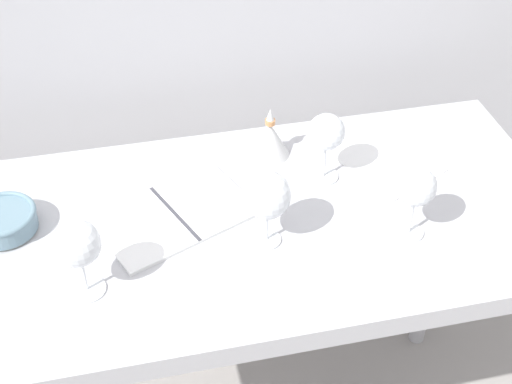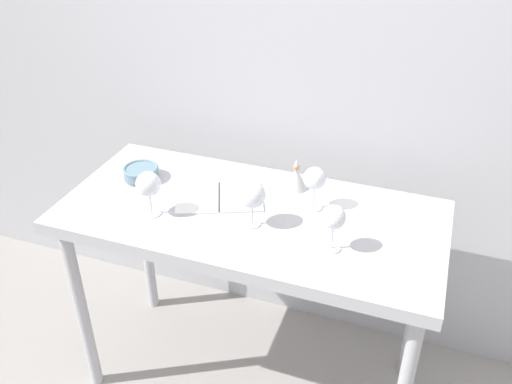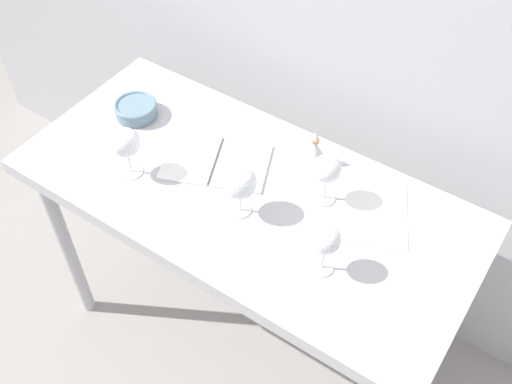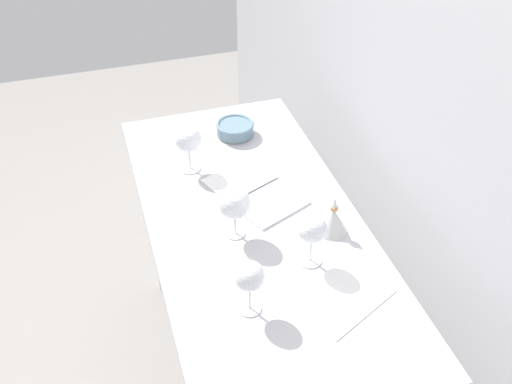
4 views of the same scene
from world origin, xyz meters
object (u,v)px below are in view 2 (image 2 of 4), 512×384
(tasting_sheet_upper, at_px, (356,210))
(open_notebook, at_px, (219,198))
(wine_glass_near_left, at_px, (148,185))
(wine_glass_near_center, at_px, (252,196))
(tasting_bowl, at_px, (141,172))
(decanter_funnel, at_px, (296,178))
(wine_glass_near_right, at_px, (334,219))
(wine_glass_far_right, at_px, (315,180))

(tasting_sheet_upper, bearing_deg, open_notebook, 165.21)
(wine_glass_near_left, distance_m, tasting_sheet_upper, 0.75)
(wine_glass_near_center, relative_size, open_notebook, 0.45)
(tasting_bowl, xyz_separation_m, decanter_funnel, (0.60, 0.14, 0.02))
(tasting_bowl, relative_size, decanter_funnel, 1.10)
(decanter_funnel, bearing_deg, open_notebook, -145.56)
(wine_glass_near_right, relative_size, wine_glass_near_center, 0.98)
(wine_glass_far_right, relative_size, wine_glass_near_right, 1.00)
(wine_glass_near_left, bearing_deg, open_notebook, 42.41)
(wine_glass_far_right, xyz_separation_m, tasting_sheet_upper, (0.15, 0.03, -0.12))
(tasting_sheet_upper, bearing_deg, wine_glass_near_left, 175.77)
(open_notebook, bearing_deg, wine_glass_near_right, -41.55)
(open_notebook, xyz_separation_m, tasting_sheet_upper, (0.50, 0.09, -0.00))
(wine_glass_near_center, distance_m, tasting_sheet_upper, 0.41)
(wine_glass_far_right, bearing_deg, wine_glass_near_left, -156.48)
(open_notebook, distance_m, tasting_bowl, 0.35)
(open_notebook, bearing_deg, wine_glass_near_left, -160.50)
(wine_glass_near_center, relative_size, tasting_bowl, 1.20)
(wine_glass_near_center, height_order, decanter_funnel, wine_glass_near_center)
(wine_glass_near_center, bearing_deg, wine_glass_near_right, -8.22)
(wine_glass_near_center, xyz_separation_m, tasting_sheet_upper, (0.33, 0.21, -0.12))
(wine_glass_near_left, bearing_deg, decanter_funnel, 38.12)
(tasting_sheet_upper, bearing_deg, decanter_funnel, 137.76)
(wine_glass_far_right, bearing_deg, decanter_funnel, 131.87)
(wine_glass_near_right, bearing_deg, decanter_funnel, 123.60)
(open_notebook, height_order, decanter_funnel, decanter_funnel)
(tasting_bowl, distance_m, decanter_funnel, 0.62)
(wine_glass_near_right, relative_size, open_notebook, 0.44)
(decanter_funnel, bearing_deg, tasting_sheet_upper, -16.78)
(wine_glass_near_center, xyz_separation_m, tasting_bowl, (-0.53, 0.15, -0.09))
(tasting_bowl, bearing_deg, tasting_sheet_upper, 4.20)
(wine_glass_near_left, height_order, tasting_sheet_upper, wine_glass_near_left)
(wine_glass_near_right, xyz_separation_m, wine_glass_near_center, (-0.29, 0.04, -0.00))
(wine_glass_far_right, relative_size, wine_glass_near_left, 0.98)
(wine_glass_near_right, bearing_deg, wine_glass_far_right, 118.65)
(wine_glass_near_center, height_order, tasting_sheet_upper, wine_glass_near_center)
(tasting_sheet_upper, xyz_separation_m, decanter_funnel, (-0.25, 0.08, 0.04))
(open_notebook, distance_m, tasting_sheet_upper, 0.51)
(wine_glass_far_right, relative_size, tasting_sheet_upper, 0.66)
(wine_glass_near_right, height_order, tasting_bowl, wine_glass_near_right)
(wine_glass_near_center, bearing_deg, decanter_funnel, 75.31)
(wine_glass_far_right, height_order, wine_glass_near_center, wine_glass_near_center)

